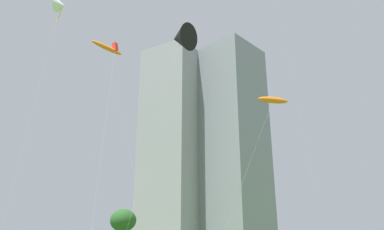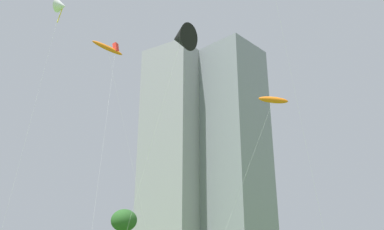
# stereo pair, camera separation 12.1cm
# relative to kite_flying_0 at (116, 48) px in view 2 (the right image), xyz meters

# --- Properties ---
(kite_flying_0) EXTENTS (6.50, 9.25, 30.12)m
(kite_flying_0) POSITION_rel_kite_flying_0_xyz_m (0.00, 0.00, 0.00)
(kite_flying_0) COLOR silver
(kite_flying_0) RESTS_ON ground
(kite_flying_1) EXTENTS (2.40, 5.67, 30.91)m
(kite_flying_1) POSITION_rel_kite_flying_0_xyz_m (-0.41, -10.50, 0.75)
(kite_flying_1) COLOR silver
(kite_flying_1) RESTS_ON ground
(kite_flying_2) EXTENTS (7.16, 6.00, 17.35)m
(kite_flying_2) POSITION_rel_kite_flying_0_xyz_m (22.74, -0.37, -12.36)
(kite_flying_2) COLOR silver
(kite_flying_2) RESTS_ON ground
(kite_flying_3) EXTENTS (9.19, 4.82, 30.24)m
(kite_flying_3) POSITION_rel_kite_flying_0_xyz_m (-0.85, -0.85, -0.14)
(kite_flying_3) COLOR silver
(kite_flying_3) RESTS_ON ground
(kite_flying_5) EXTENTS (5.90, 3.90, 22.75)m
(kite_flying_5) POSITION_rel_kite_flying_0_xyz_m (16.33, -9.84, -7.98)
(kite_flying_5) COLOR silver
(kite_flying_5) RESTS_ON ground
(park_tree_0) EXTENTS (3.50, 3.50, 6.39)m
(park_tree_0) POSITION_rel_kite_flying_0_xyz_m (0.40, 3.97, -24.32)
(park_tree_0) COLOR brown
(park_tree_0) RESTS_ON ground
(distant_highrise_0) EXTENTS (29.20, 25.10, 69.21)m
(distant_highrise_0) POSITION_rel_kite_flying_0_xyz_m (-12.54, 77.60, 5.43)
(distant_highrise_0) COLOR gray
(distant_highrise_0) RESTS_ON ground
(distant_highrise_1) EXTENTS (20.05, 23.69, 68.91)m
(distant_highrise_1) POSITION_rel_kite_flying_0_xyz_m (-28.48, 71.45, 5.28)
(distant_highrise_1) COLOR #939399
(distant_highrise_1) RESTS_ON ground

